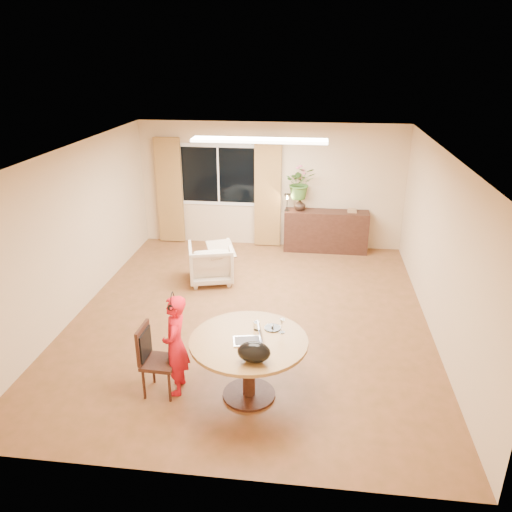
{
  "coord_description": "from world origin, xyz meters",
  "views": [
    {
      "loc": [
        0.94,
        -6.89,
        3.88
      ],
      "look_at": [
        0.12,
        -0.2,
        1.12
      ],
      "focal_mm": 35.0,
      "sensor_mm": 36.0,
      "label": 1
    }
  ],
  "objects_px": {
    "sideboard": "(326,231)",
    "dining_chair": "(160,360)",
    "armchair": "(211,263)",
    "child": "(176,345)",
    "dining_table": "(249,352)"
  },
  "relations": [
    {
      "from": "sideboard",
      "to": "dining_chair",
      "type": "bearing_deg",
      "value": -111.86
    },
    {
      "from": "armchair",
      "to": "dining_chair",
      "type": "bearing_deg",
      "value": 75.52
    },
    {
      "from": "child",
      "to": "armchair",
      "type": "bearing_deg",
      "value": 178.97
    },
    {
      "from": "dining_table",
      "to": "child",
      "type": "height_order",
      "value": "child"
    },
    {
      "from": "child",
      "to": "armchair",
      "type": "distance_m",
      "value": 3.2
    },
    {
      "from": "dining_chair",
      "to": "sideboard",
      "type": "distance_m",
      "value": 5.41
    },
    {
      "from": "dining_chair",
      "to": "armchair",
      "type": "xyz_separation_m",
      "value": [
        -0.06,
        3.24,
        -0.1
      ]
    },
    {
      "from": "dining_chair",
      "to": "child",
      "type": "height_order",
      "value": "child"
    },
    {
      "from": "dining_chair",
      "to": "sideboard",
      "type": "xyz_separation_m",
      "value": [
        2.01,
        5.02,
        -0.02
      ]
    },
    {
      "from": "dining_table",
      "to": "dining_chair",
      "type": "distance_m",
      "value": 1.09
    },
    {
      "from": "child",
      "to": "armchair",
      "type": "height_order",
      "value": "child"
    },
    {
      "from": "dining_table",
      "to": "sideboard",
      "type": "bearing_deg",
      "value": 79.27
    },
    {
      "from": "dining_table",
      "to": "sideboard",
      "type": "distance_m",
      "value": 5.05
    },
    {
      "from": "dining_table",
      "to": "child",
      "type": "bearing_deg",
      "value": 179.56
    },
    {
      "from": "dining_table",
      "to": "armchair",
      "type": "relative_size",
      "value": 1.77
    }
  ]
}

